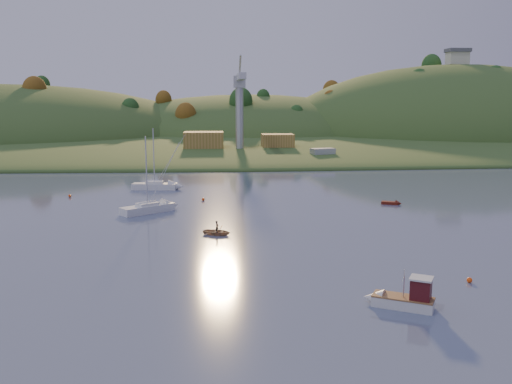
{
  "coord_description": "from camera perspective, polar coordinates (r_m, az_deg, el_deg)",
  "views": [
    {
      "loc": [
        -5.15,
        -37.71,
        16.72
      ],
      "look_at": [
        0.48,
        38.33,
        4.03
      ],
      "focal_mm": 40.0,
      "sensor_mm": 36.0,
      "label": 1
    }
  ],
  "objects": [
    {
      "name": "shed_west",
      "position": [
        161.17,
        -5.26,
        5.17
      ],
      "size": [
        11.0,
        8.0,
        4.8
      ],
      "primitive_type": "cube",
      "color": "olive",
      "rests_on": "wharf"
    },
    {
      "name": "buoy_0",
      "position": [
        56.1,
        20.57,
        -8.25
      ],
      "size": [
        0.5,
        0.5,
        0.5
      ],
      "primitive_type": "sphere",
      "color": "#F84B0D",
      "rests_on": "ground"
    },
    {
      "name": "far_shore",
      "position": [
        268.28,
        -3.14,
        5.86
      ],
      "size": [
        620.0,
        220.0,
        1.5
      ],
      "primitive_type": "cube",
      "color": "#294C1E",
      "rests_on": "ground"
    },
    {
      "name": "hill_right",
      "position": [
        253.89,
        19.09,
        5.16
      ],
      "size": [
        150.0,
        130.0,
        60.0
      ],
      "primitive_type": "ellipsoid",
      "color": "#294C1E",
      "rests_on": "ground"
    },
    {
      "name": "wharf",
      "position": [
        160.78,
        -0.6,
        3.91
      ],
      "size": [
        42.0,
        16.0,
        2.4
      ],
      "primitive_type": "cube",
      "color": "slate",
      "rests_on": "ground"
    },
    {
      "name": "canoe",
      "position": [
        70.44,
        -3.92,
        -4.0
      ],
      "size": [
        4.2,
        3.66,
        0.73
      ],
      "primitive_type": "imported",
      "rotation": [
        0.0,
        0.0,
        1.18
      ],
      "color": "#9E7A57",
      "rests_on": "ground"
    },
    {
      "name": "hillside_trees",
      "position": [
        223.39,
        -2.92,
        5.14
      ],
      "size": [
        280.0,
        50.0,
        32.0
      ],
      "primitive_type": null,
      "color": "#18441A",
      "rests_on": "ground"
    },
    {
      "name": "ground",
      "position": [
        41.57,
        3.34,
        -14.29
      ],
      "size": [
        500.0,
        500.0,
        0.0
      ],
      "primitive_type": "plane",
      "color": "#3A415F",
      "rests_on": "ground"
    },
    {
      "name": "hill_center",
      "position": [
        248.73,
        -0.74,
        5.59
      ],
      "size": [
        140.0,
        120.0,
        36.0
      ],
      "primitive_type": "ellipsoid",
      "color": "#294C1E",
      "rests_on": "ground"
    },
    {
      "name": "paddler",
      "position": [
        70.35,
        -3.92,
        -3.69
      ],
      "size": [
        0.54,
        0.64,
        1.5
      ],
      "primitive_type": "imported",
      "rotation": [
        0.0,
        0.0,
        1.18
      ],
      "color": "black",
      "rests_on": "ground"
    },
    {
      "name": "buoy_1",
      "position": [
        101.57,
        -18.12,
        -0.36
      ],
      "size": [
        0.5,
        0.5,
        0.5
      ],
      "primitive_type": "sphere",
      "color": "#F84B0D",
      "rests_on": "ground"
    },
    {
      "name": "hill_left",
      "position": [
        252.95,
        -23.92,
        4.85
      ],
      "size": [
        170.0,
        140.0,
        44.0
      ],
      "primitive_type": "ellipsoid",
      "color": "#294C1E",
      "rests_on": "ground"
    },
    {
      "name": "dock_crane",
      "position": [
        156.26,
        -1.64,
        9.61
      ],
      "size": [
        3.2,
        28.0,
        20.3
      ],
      "color": "#B7B7BC",
      "rests_on": "wharf"
    },
    {
      "name": "sailboat_near",
      "position": [
        85.01,
        -10.79,
        -1.56
      ],
      "size": [
        7.88,
        6.89,
        11.23
      ],
      "rotation": [
        0.0,
        0.0,
        0.66
      ],
      "color": "white",
      "rests_on": "ground"
    },
    {
      "name": "sailboat_far",
      "position": [
        106.4,
        -10.1,
        0.66
      ],
      "size": [
        8.33,
        3.46,
        11.22
      ],
      "rotation": [
        0.0,
        0.0,
        -0.13
      ],
      "color": "silver",
      "rests_on": "ground"
    },
    {
      "name": "red_tender",
      "position": [
        92.57,
        13.63,
        -1.09
      ],
      "size": [
        3.28,
        2.27,
        1.06
      ],
      "rotation": [
        0.0,
        0.0,
        -0.43
      ],
      "color": "#54160C",
      "rests_on": "ground"
    },
    {
      "name": "buoy_2",
      "position": [
        93.55,
        -5.3,
        -0.73
      ],
      "size": [
        0.5,
        0.5,
        0.5
      ],
      "primitive_type": "sphere",
      "color": "#F84B0D",
      "rests_on": "ground"
    },
    {
      "name": "fishing_boat",
      "position": [
        48.05,
        14.07,
        -10.2
      ],
      "size": [
        5.79,
        4.25,
        3.6
      ],
      "rotation": [
        0.0,
        0.0,
        2.64
      ],
      "color": "silver",
      "rests_on": "ground"
    },
    {
      "name": "hilltop_house",
      "position": [
        253.89,
        19.5,
        12.69
      ],
      "size": [
        9.0,
        7.0,
        6.45
      ],
      "color": "beige",
      "rests_on": "hill_right"
    },
    {
      "name": "work_vessel",
      "position": [
        149.59,
        6.68,
        3.47
      ],
      "size": [
        15.05,
        8.76,
        3.65
      ],
      "rotation": [
        0.0,
        0.0,
        0.28
      ],
      "color": "slate",
      "rests_on": "ground"
    },
    {
      "name": "shore_slope",
      "position": [
        203.46,
        -2.78,
        4.72
      ],
      "size": [
        640.0,
        150.0,
        7.0
      ],
      "primitive_type": "ellipsoid",
      "color": "#294C1E",
      "rests_on": "ground"
    },
    {
      "name": "shed_east",
      "position": [
        163.19,
        2.17,
        5.11
      ],
      "size": [
        9.0,
        7.0,
        4.0
      ],
      "primitive_type": "cube",
      "color": "olive",
      "rests_on": "wharf"
    }
  ]
}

